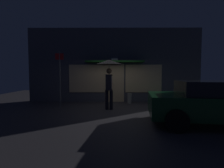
{
  "coord_description": "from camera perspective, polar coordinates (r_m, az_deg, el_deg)",
  "views": [
    {
      "loc": [
        -0.09,
        -7.38,
        1.6
      ],
      "look_at": [
        -0.13,
        0.04,
        1.16
      ],
      "focal_mm": 26.56,
      "sensor_mm": 36.0,
      "label": 1
    }
  ],
  "objects": [
    {
      "name": "ground_plane",
      "position": [
        7.55,
        1.02,
        -8.84
      ],
      "size": [
        18.0,
        18.0,
        0.0
      ],
      "primitive_type": "plane",
      "color": "#38353A"
    },
    {
      "name": "building_facade",
      "position": [
        9.73,
        0.88,
        6.35
      ],
      "size": [
        9.94,
        1.0,
        4.25
      ],
      "color": "#4C4C56",
      "rests_on": "ground"
    },
    {
      "name": "person_with_umbrella",
      "position": [
        7.43,
        -1.03,
        5.1
      ],
      "size": [
        1.22,
        1.22,
        2.25
      ],
      "rotation": [
        0.0,
        0.0,
        -1.69
      ],
      "color": "black",
      "rests_on": "ground"
    },
    {
      "name": "parked_car",
      "position": [
        6.22,
        32.72,
        -5.27
      ],
      "size": [
        4.46,
        2.56,
        1.39
      ],
      "rotation": [
        0.0,
        0.0,
        -0.15
      ],
      "color": "#0C3F1E",
      "rests_on": "ground"
    },
    {
      "name": "street_sign_post",
      "position": [
        8.44,
        -17.51,
        2.69
      ],
      "size": [
        0.4,
        0.07,
        2.7
      ],
      "color": "#595B60",
      "rests_on": "ground"
    },
    {
      "name": "sidewalk_bollard",
      "position": [
        9.19,
        6.05,
        -4.93
      ],
      "size": [
        0.23,
        0.23,
        0.55
      ],
      "primitive_type": "cylinder",
      "color": "#9E998E",
      "rests_on": "ground"
    }
  ]
}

